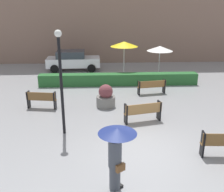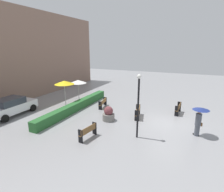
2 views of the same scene
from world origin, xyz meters
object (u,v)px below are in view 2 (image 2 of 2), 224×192
lamp_post (138,100)px  patio_umbrella_yellow (64,83)px  planter_pot (108,114)px  bench_near_right (178,108)px  bench_back_row (103,102)px  pedestrian_with_umbrella (199,117)px  bench_mid_center (138,111)px  patio_umbrella_white (78,82)px  parked_car (11,106)px  bench_far_left (88,131)px

lamp_post → patio_umbrella_yellow: 9.01m
planter_pot → patio_umbrella_yellow: patio_umbrella_yellow is taller
bench_near_right → bench_back_row: (-1.14, 6.97, -0.06)m
bench_near_right → pedestrian_with_umbrella: (-3.82, -1.54, 0.78)m
bench_mid_center → lamp_post: lamp_post is taller
planter_pot → patio_umbrella_white: patio_umbrella_white is taller
pedestrian_with_umbrella → patio_umbrella_yellow: bearing=83.6°
planter_pot → parked_car: parked_car is taller
bench_back_row → patio_umbrella_yellow: size_ratio=0.66×
bench_near_right → lamp_post: 6.43m
planter_pot → parked_car: bearing=106.3°
bench_far_left → bench_near_right: size_ratio=1.01×
bench_near_right → parked_car: bearing=115.5°
planter_pot → patio_umbrella_yellow: bearing=75.1°
bench_far_left → pedestrian_with_umbrella: size_ratio=0.78×
bench_near_right → lamp_post: size_ratio=0.36×
parked_car → bench_mid_center: bearing=-68.5°
bench_near_right → bench_mid_center: (-2.30, 3.05, -0.02)m
bench_back_row → parked_car: bearing=129.4°
bench_back_row → lamp_post: lamp_post is taller
patio_umbrella_yellow → bench_back_row: bearing=-69.2°
patio_umbrella_yellow → bench_far_left: bearing=-130.5°
bench_far_left → bench_mid_center: bearing=-21.2°
patio_umbrella_white → bench_near_right: bearing=-90.4°
bench_back_row → lamp_post: 7.00m
pedestrian_with_umbrella → patio_umbrella_white: 12.84m
bench_far_left → parked_car: size_ratio=0.36×
patio_umbrella_yellow → parked_car: size_ratio=0.62×
lamp_post → bench_far_left: bearing=117.4°
bench_near_right → planter_pot: 6.40m
bench_back_row → planter_pot: bearing=-145.5°
bench_far_left → parked_car: (0.89, 8.33, 0.29)m
patio_umbrella_yellow → patio_umbrella_white: (2.56, 0.16, -0.35)m
patio_umbrella_yellow → parked_car: 5.03m
bench_near_right → lamp_post: lamp_post is taller
pedestrian_with_umbrella → patio_umbrella_yellow: patio_umbrella_yellow is taller
bench_far_left → patio_umbrella_white: (7.29, 5.71, 1.58)m
bench_far_left → bench_back_row: size_ratio=0.89×
lamp_post → patio_umbrella_yellow: size_ratio=1.59×
bench_near_right → patio_umbrella_white: (0.08, 10.66, 1.55)m
bench_far_left → bench_mid_center: (4.92, -1.90, 0.00)m
pedestrian_with_umbrella → planter_pot: pedestrian_with_umbrella is taller
planter_pot → bench_far_left: bearing=-178.3°
bench_back_row → patio_umbrella_white: (1.22, 3.70, 1.61)m
patio_umbrella_yellow → parked_car: patio_umbrella_yellow is taller
bench_mid_center → parked_car: 11.00m
pedestrian_with_umbrella → parked_car: bearing=99.6°
bench_back_row → patio_umbrella_yellow: (-1.34, 3.53, 1.96)m
pedestrian_with_umbrella → patio_umbrella_yellow: (1.35, 12.04, 1.12)m
bench_near_right → patio_umbrella_yellow: size_ratio=0.58×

